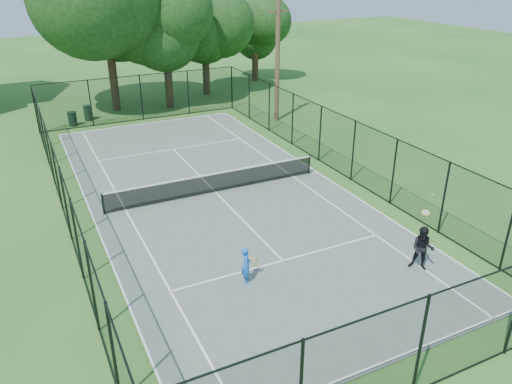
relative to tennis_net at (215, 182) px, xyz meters
name	(u,v)px	position (x,y,z in m)	size (l,w,h in m)	color
ground	(216,193)	(0.00, 0.00, -0.58)	(120.00, 120.00, 0.00)	#225B1F
tennis_court	(216,193)	(0.00, 0.00, -0.55)	(11.00, 24.00, 0.06)	#56655C
tennis_net	(215,182)	(0.00, 0.00, 0.00)	(10.08, 0.08, 0.95)	black
fence	(214,163)	(0.00, 0.00, 0.92)	(13.10, 26.10, 3.00)	black
tree_near_left	(106,17)	(-1.06, 16.30, 5.74)	(7.87, 7.87, 10.26)	#332114
tree_near_mid	(165,34)	(2.58, 15.25, 4.58)	(6.41, 6.41, 8.38)	#332114
tree_near_right	(204,27)	(6.39, 17.79, 4.57)	(5.87, 5.87, 8.10)	#332114
tree_far_right	(255,34)	(12.01, 20.54, 3.42)	(4.88, 4.88, 6.46)	#332114
trash_bin_left	(72,119)	(-4.42, 13.65, -0.12)	(0.58, 0.58, 0.91)	black
trash_bin_right	(88,113)	(-3.31, 14.47, -0.07)	(0.58, 0.58, 1.01)	black
utility_pole	(277,62)	(7.99, 9.00, 3.27)	(1.40, 0.30, 7.58)	#4C3823
player_blue	(246,265)	(-1.68, -6.96, 0.13)	(0.80, 0.54, 1.29)	blue
player_black	(423,249)	(4.00, -8.90, 0.28)	(0.96, 0.98, 2.61)	black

